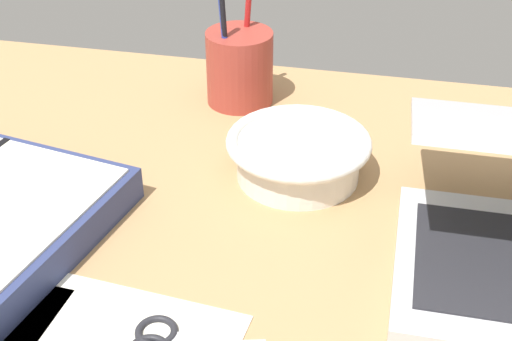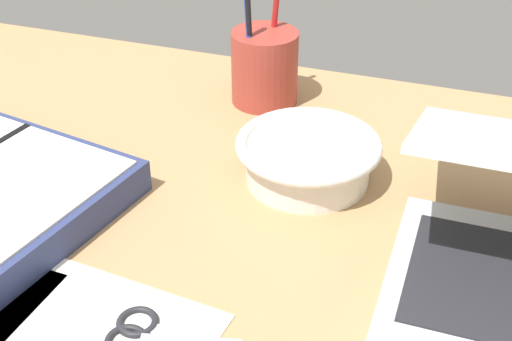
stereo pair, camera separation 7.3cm
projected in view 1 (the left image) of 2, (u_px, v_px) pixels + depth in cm
name	position (u px, v px, depth cm)	size (l,w,h in cm)	color
desk_top	(233.00, 288.00, 70.18)	(140.00, 100.00, 2.00)	tan
bowl	(298.00, 154.00, 83.60)	(17.04, 17.04, 5.46)	silver
pen_cup	(239.00, 67.00, 98.82)	(9.29, 9.29, 16.61)	#9E382D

